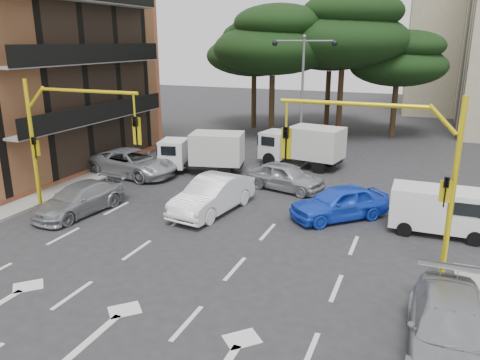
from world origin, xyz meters
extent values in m
plane|color=#28282B|center=(0.00, 0.00, 0.00)|extent=(120.00, 120.00, 0.00)
cube|color=gray|center=(0.00, 16.00, 0.07)|extent=(1.40, 6.00, 0.15)
cube|color=black|center=(-10.44, 8.00, 6.00)|extent=(0.12, 14.72, 11.20)
cube|color=black|center=(9.94, 32.00, 8.50)|extent=(0.12, 11.04, 16.20)
cube|color=black|center=(4.94, 44.00, 7.50)|extent=(0.12, 11.04, 14.20)
cylinder|color=#382616|center=(-4.00, 22.00, 2.48)|extent=(0.44, 0.44, 4.95)
ellipsoid|color=black|center=(-4.00, 22.00, 6.93)|extent=(9.15, 9.15, 3.87)
ellipsoid|color=black|center=(-3.40, 21.60, 8.80)|extent=(6.86, 6.86, 2.86)
ellipsoid|color=black|center=(-4.50, 22.30, 8.25)|extent=(6.07, 6.07, 2.64)
cylinder|color=#382616|center=(1.00, 24.00, 2.70)|extent=(0.44, 0.44, 5.40)
ellipsoid|color=black|center=(1.00, 24.00, 7.56)|extent=(9.98, 9.98, 4.22)
ellipsoid|color=black|center=(1.60, 23.60, 9.60)|extent=(7.49, 7.49, 3.12)
ellipsoid|color=black|center=(0.50, 24.30, 9.00)|extent=(6.62, 6.62, 2.88)
cylinder|color=#382616|center=(-7.00, 26.00, 2.25)|extent=(0.44, 0.44, 4.50)
ellipsoid|color=black|center=(-7.00, 26.00, 6.30)|extent=(8.32, 8.32, 3.52)
ellipsoid|color=black|center=(-6.40, 25.60, 8.00)|extent=(6.24, 6.24, 2.60)
ellipsoid|color=black|center=(-7.50, 26.30, 7.50)|extent=(5.52, 5.52, 2.40)
cylinder|color=#382616|center=(5.00, 26.00, 2.02)|extent=(0.44, 0.44, 4.05)
ellipsoid|color=black|center=(5.00, 26.00, 5.67)|extent=(7.49, 7.49, 3.17)
ellipsoid|color=black|center=(5.60, 25.60, 7.20)|extent=(5.62, 5.62, 2.34)
ellipsoid|color=black|center=(4.50, 26.30, 6.75)|extent=(4.97, 4.97, 2.16)
cylinder|color=#382616|center=(-1.00, 29.00, 2.48)|extent=(0.44, 0.44, 4.95)
ellipsoid|color=black|center=(-1.00, 29.00, 6.93)|extent=(9.15, 9.15, 3.87)
ellipsoid|color=black|center=(-0.40, 28.60, 8.80)|extent=(6.86, 6.86, 2.86)
ellipsoid|color=black|center=(-1.50, 29.30, 8.25)|extent=(6.07, 6.07, 2.64)
cylinder|color=yellow|center=(8.60, 2.00, 3.00)|extent=(0.18, 0.18, 6.00)
cylinder|color=yellow|center=(8.05, 2.00, 5.25)|extent=(0.95, 0.14, 0.95)
cylinder|color=yellow|center=(5.30, 2.00, 5.60)|extent=(4.80, 0.14, 0.14)
cylinder|color=yellow|center=(3.10, 2.00, 5.15)|extent=(0.08, 0.08, 0.90)
imported|color=black|center=(3.10, 2.00, 4.10)|extent=(0.20, 0.24, 1.20)
cube|color=yellow|center=(3.10, 2.08, 4.10)|extent=(0.36, 0.06, 1.10)
imported|color=black|center=(8.38, 1.85, 3.00)|extent=(0.16, 0.20, 1.00)
cube|color=yellow|center=(8.38, 1.95, 3.00)|extent=(0.35, 0.08, 0.70)
cylinder|color=yellow|center=(-8.60, 2.00, 3.00)|extent=(0.18, 0.18, 6.00)
cylinder|color=yellow|center=(-8.05, 2.00, 5.25)|extent=(0.95, 0.14, 0.95)
cylinder|color=yellow|center=(-5.30, 2.00, 5.60)|extent=(4.80, 0.14, 0.14)
cylinder|color=yellow|center=(-3.10, 2.00, 5.15)|extent=(0.08, 0.08, 0.90)
imported|color=black|center=(-3.10, 2.00, 4.10)|extent=(0.20, 0.24, 1.20)
cube|color=yellow|center=(-3.10, 2.08, 4.10)|extent=(0.36, 0.06, 1.10)
imported|color=black|center=(-8.38, 1.85, 3.00)|extent=(0.16, 0.20, 1.00)
cube|color=yellow|center=(-8.38, 1.95, 3.00)|extent=(0.35, 0.08, 0.70)
cylinder|color=slate|center=(0.00, 16.00, 3.90)|extent=(0.16, 0.16, 7.50)
cylinder|color=slate|center=(-0.90, 16.00, 7.55)|extent=(1.80, 0.10, 0.10)
sphere|color=black|center=(-1.90, 16.00, 7.40)|extent=(0.36, 0.36, 0.36)
cylinder|color=slate|center=(0.90, 16.00, 7.55)|extent=(1.80, 0.10, 0.10)
sphere|color=black|center=(1.90, 16.00, 7.40)|extent=(0.36, 0.36, 0.36)
sphere|color=slate|center=(0.00, 16.00, 7.80)|extent=(0.24, 0.24, 0.24)
imported|color=white|center=(-1.11, 4.81, 0.82)|extent=(2.43, 5.16, 1.63)
imported|color=blue|center=(4.42, 6.12, 0.75)|extent=(4.43, 4.32, 1.50)
imported|color=#96999D|center=(-6.66, 2.39, 0.67)|extent=(2.40, 4.79, 1.34)
imported|color=#AAADB2|center=(-8.00, 8.54, 0.76)|extent=(5.82, 3.37, 1.53)
imported|color=#AAADB3|center=(0.99, 9.26, 0.73)|extent=(4.55, 2.69, 1.45)
imported|color=#96999D|center=(8.70, -2.30, 0.73)|extent=(2.13, 5.05, 1.45)
camera|label=1|loc=(7.63, -13.46, 7.56)|focal=35.00mm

